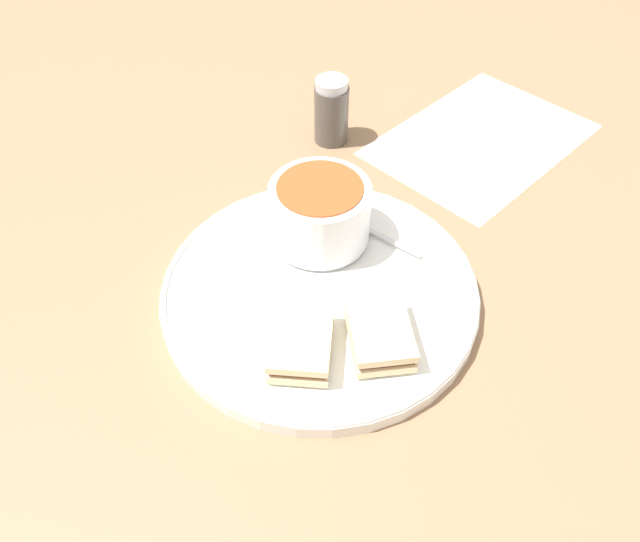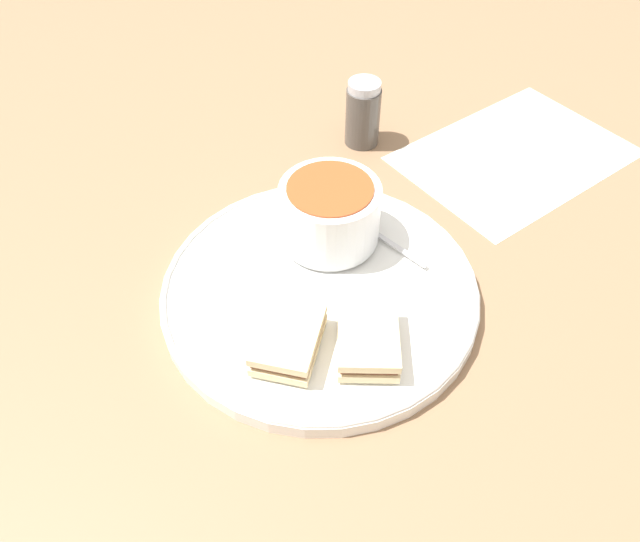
% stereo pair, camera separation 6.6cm
% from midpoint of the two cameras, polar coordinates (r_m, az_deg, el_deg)
% --- Properties ---
extents(ground_plane, '(2.40, 2.40, 0.00)m').
position_cam_midpoint_polar(ground_plane, '(0.69, -2.73, -2.48)').
color(ground_plane, '#8E6B4C').
extents(plate, '(0.35, 0.35, 0.02)m').
position_cam_midpoint_polar(plate, '(0.68, -2.76, -1.89)').
color(plate, white).
rests_on(plate, ground_plane).
extents(soup_bowl, '(0.11, 0.11, 0.07)m').
position_cam_midpoint_polar(soup_bowl, '(0.70, -2.71, 5.28)').
color(soup_bowl, white).
rests_on(soup_bowl, plate).
extents(spoon, '(0.10, 0.04, 0.01)m').
position_cam_midpoint_polar(spoon, '(0.74, 1.09, 4.26)').
color(spoon, silver).
rests_on(spoon, plate).
extents(sandwich_half_near, '(0.10, 0.10, 0.03)m').
position_cam_midpoint_polar(sandwich_half_near, '(0.61, -4.83, -6.66)').
color(sandwich_half_near, beige).
rests_on(sandwich_half_near, plate).
extents(sandwich_half_far, '(0.10, 0.09, 0.03)m').
position_cam_midpoint_polar(sandwich_half_far, '(0.62, 2.25, -5.95)').
color(sandwich_half_far, beige).
rests_on(sandwich_half_far, plate).
extents(salt_shaker, '(0.05, 0.05, 0.09)m').
position_cam_midpoint_polar(salt_shaker, '(0.88, -1.15, 14.31)').
color(salt_shaker, '#4C4742').
rests_on(salt_shaker, ground_plane).
extents(menu_sheet, '(0.25, 0.33, 0.00)m').
position_cam_midpoint_polar(menu_sheet, '(0.93, 12.53, 11.57)').
color(menu_sheet, white).
rests_on(menu_sheet, ground_plane).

